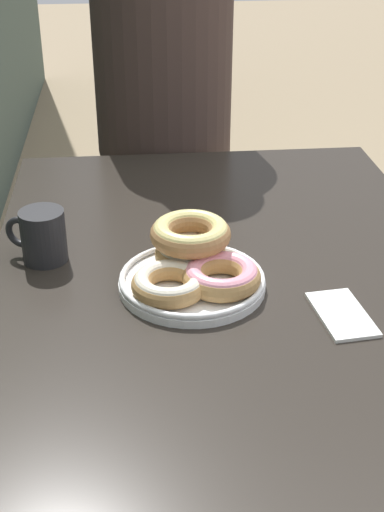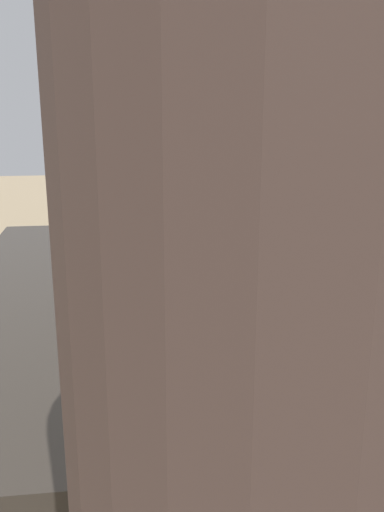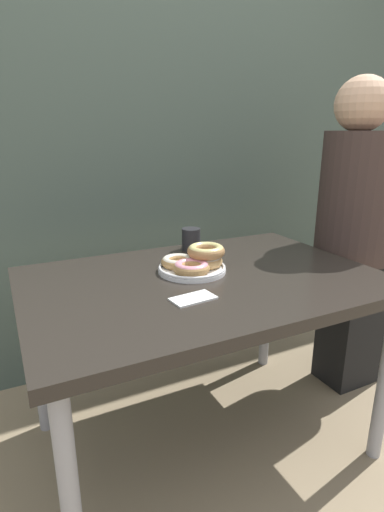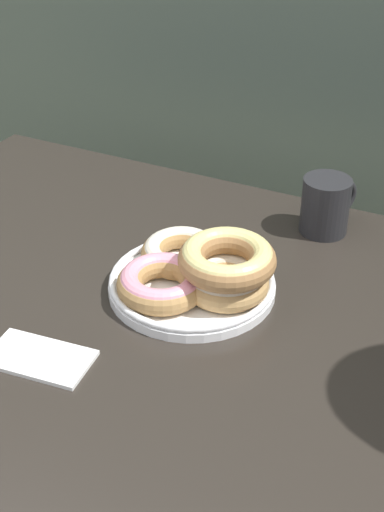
# 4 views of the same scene
# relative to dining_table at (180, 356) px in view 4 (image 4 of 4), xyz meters

# --- Properties ---
(dining_table) EXTENTS (1.23, 0.83, 0.70)m
(dining_table) POSITION_rel_dining_table_xyz_m (0.00, 0.00, 0.00)
(dining_table) COLOR #28231E
(dining_table) RESTS_ON ground_plane
(donut_plate) EXTENTS (0.26, 0.25, 0.09)m
(donut_plate) POSITION_rel_dining_table_xyz_m (-0.00, 0.06, 0.11)
(donut_plate) COLOR white
(donut_plate) RESTS_ON dining_table
(coffee_mug) EXTENTS (0.08, 0.11, 0.10)m
(coffee_mug) POSITION_rel_dining_table_xyz_m (0.11, 0.32, 0.12)
(coffee_mug) COLOR #232326
(coffee_mug) RESTS_ON dining_table
(napkin) EXTENTS (0.14, 0.09, 0.01)m
(napkin) POSITION_rel_dining_table_xyz_m (-0.12, -0.16, 0.07)
(napkin) COLOR white
(napkin) RESTS_ON dining_table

